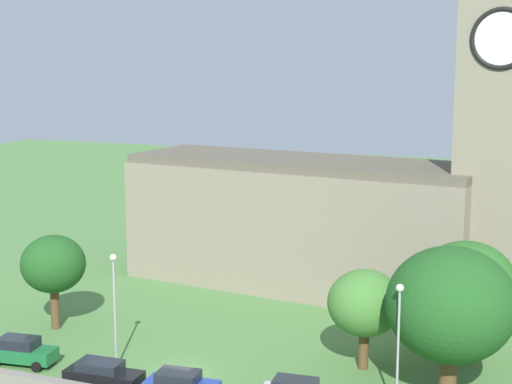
% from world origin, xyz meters
% --- Properties ---
extents(ground_plane, '(200.00, 200.00, 0.00)m').
position_xyz_m(ground_plane, '(0.00, 15.00, 0.00)').
color(ground_plane, '#517F42').
extents(church, '(36.43, 13.60, 30.31)m').
position_xyz_m(church, '(5.19, 21.47, 8.19)').
color(church, gray).
rests_on(church, ground).
extents(car_green, '(4.64, 2.44, 1.82)m').
position_xyz_m(car_green, '(-10.32, -2.40, 0.92)').
color(car_green, '#1E6B38').
rests_on(car_green, ground).
extents(car_black, '(4.89, 2.24, 1.63)m').
position_xyz_m(car_black, '(-3.44, -3.48, 0.83)').
color(car_black, black).
rests_on(car_black, ground).
extents(streetlamp_west_mid, '(0.44, 0.44, 7.57)m').
position_xyz_m(streetlamp_west_mid, '(-4.24, -0.66, 5.00)').
color(streetlamp_west_mid, '#9EA0A5').
rests_on(streetlamp_west_mid, ground).
extents(streetlamp_central, '(0.44, 0.44, 7.57)m').
position_xyz_m(streetlamp_central, '(13.89, -0.59, 5.00)').
color(streetlamp_central, '#9EA0A5').
rests_on(streetlamp_central, ground).
extents(tree_riverside_west, '(4.74, 4.74, 6.53)m').
position_xyz_m(tree_riverside_west, '(10.53, 5.20, 4.36)').
color(tree_riverside_west, brown).
rests_on(tree_riverside_west, ground).
extents(tree_riverside_east, '(4.70, 4.70, 7.02)m').
position_xyz_m(tree_riverside_east, '(-12.45, 4.26, 4.86)').
color(tree_riverside_east, brown).
rests_on(tree_riverside_east, ground).
extents(tree_churchyard, '(6.54, 6.54, 8.05)m').
position_xyz_m(tree_churchyard, '(16.34, 8.93, 5.08)').
color(tree_churchyard, brown).
rests_on(tree_churchyard, ground).
extents(tree_by_tower, '(7.50, 7.50, 9.12)m').
position_xyz_m(tree_by_tower, '(16.23, 2.56, 5.71)').
color(tree_by_tower, brown).
rests_on(tree_by_tower, ground).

